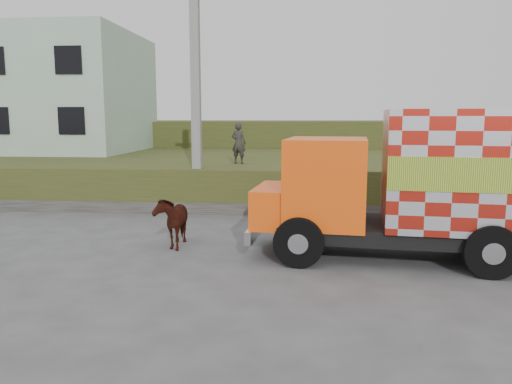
# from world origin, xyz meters

# --- Properties ---
(ground) EXTENTS (120.00, 120.00, 0.00)m
(ground) POSITION_xyz_m (0.00, 0.00, 0.00)
(ground) COLOR #474749
(ground) RESTS_ON ground
(embankment) EXTENTS (40.00, 12.00, 1.50)m
(embankment) POSITION_xyz_m (0.00, 10.00, 0.75)
(embankment) COLOR #2E4517
(embankment) RESTS_ON ground
(embankment_far) EXTENTS (40.00, 12.00, 3.00)m
(embankment_far) POSITION_xyz_m (0.00, 22.00, 1.50)
(embankment_far) COLOR #2E4517
(embankment_far) RESTS_ON ground
(retaining_strip) EXTENTS (16.00, 0.50, 0.40)m
(retaining_strip) POSITION_xyz_m (-2.00, 4.20, 0.20)
(retaining_strip) COLOR #595651
(retaining_strip) RESTS_ON ground
(building) EXTENTS (10.00, 8.00, 6.00)m
(building) POSITION_xyz_m (-11.00, 13.00, 4.50)
(building) COLOR #A4C1A8
(building) RESTS_ON embankment
(utility_pole) EXTENTS (1.20, 0.30, 8.00)m
(utility_pole) POSITION_xyz_m (-1.00, 4.60, 4.08)
(utility_pole) COLOR gray
(utility_pole) RESTS_ON ground
(cargo_truck) EXTENTS (7.90, 3.37, 3.43)m
(cargo_truck) POSITION_xyz_m (5.77, -0.83, 1.76)
(cargo_truck) COLOR black
(cargo_truck) RESTS_ON ground
(cow) EXTENTS (0.87, 1.64, 1.33)m
(cow) POSITION_xyz_m (-0.67, -0.13, 0.66)
(cow) COLOR #381D0E
(cow) RESTS_ON ground
(pedestrian) EXTENTS (0.66, 0.52, 1.57)m
(pedestrian) POSITION_xyz_m (0.21, 6.53, 2.28)
(pedestrian) COLOR #2A2725
(pedestrian) RESTS_ON embankment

